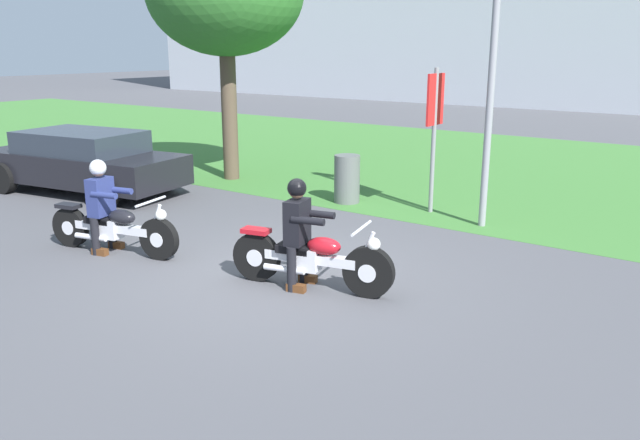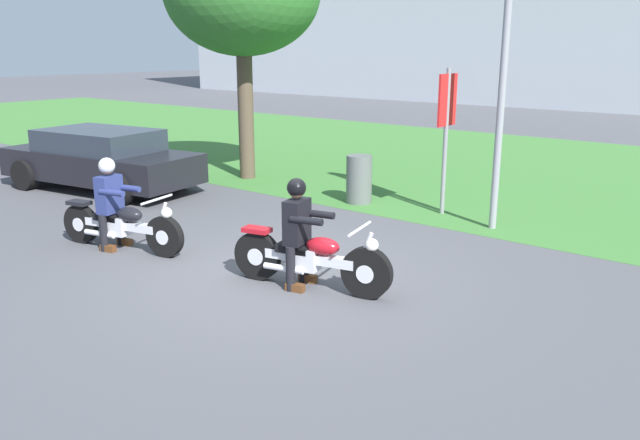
{
  "view_description": "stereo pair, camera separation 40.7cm",
  "coord_description": "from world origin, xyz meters",
  "px_view_note": "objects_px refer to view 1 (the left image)",
  "views": [
    {
      "loc": [
        5.17,
        -6.19,
        2.96
      ],
      "look_at": [
        0.59,
        0.13,
        0.85
      ],
      "focal_mm": 36.16,
      "sensor_mm": 36.0,
      "label": 1
    },
    {
      "loc": [
        5.49,
        -5.94,
        2.96
      ],
      "look_at": [
        0.59,
        0.13,
        0.85
      ],
      "focal_mm": 36.16,
      "sensor_mm": 36.0,
      "label": 2
    }
  ],
  "objects_px": {
    "motorcycle_follow": "(113,228)",
    "trash_can": "(347,179)",
    "rider_follow": "(102,199)",
    "streetlight_pole": "(503,24)",
    "rider_lead": "(299,225)",
    "motorcycle_lead": "(311,259)",
    "sign_banner": "(435,118)",
    "car_parked": "(83,161)"
  },
  "relations": [
    {
      "from": "motorcycle_follow",
      "to": "trash_can",
      "type": "distance_m",
      "value": 4.78
    },
    {
      "from": "rider_follow",
      "to": "trash_can",
      "type": "height_order",
      "value": "rider_follow"
    },
    {
      "from": "streetlight_pole",
      "to": "trash_can",
      "type": "height_order",
      "value": "streetlight_pole"
    },
    {
      "from": "rider_follow",
      "to": "streetlight_pole",
      "type": "height_order",
      "value": "streetlight_pole"
    },
    {
      "from": "motorcycle_follow",
      "to": "rider_lead",
      "type": "bearing_deg",
      "value": -4.04
    },
    {
      "from": "motorcycle_follow",
      "to": "rider_follow",
      "type": "xyz_separation_m",
      "value": [
        -0.17,
        -0.04,
        0.43
      ]
    },
    {
      "from": "motorcycle_lead",
      "to": "rider_lead",
      "type": "height_order",
      "value": "rider_lead"
    },
    {
      "from": "streetlight_pole",
      "to": "sign_banner",
      "type": "height_order",
      "value": "streetlight_pole"
    },
    {
      "from": "motorcycle_lead",
      "to": "motorcycle_follow",
      "type": "height_order",
      "value": "motorcycle_lead"
    },
    {
      "from": "rider_follow",
      "to": "motorcycle_lead",
      "type": "bearing_deg",
      "value": -3.73
    },
    {
      "from": "rider_follow",
      "to": "streetlight_pole",
      "type": "relative_size",
      "value": 0.27
    },
    {
      "from": "motorcycle_lead",
      "to": "rider_follow",
      "type": "height_order",
      "value": "rider_follow"
    },
    {
      "from": "rider_follow",
      "to": "sign_banner",
      "type": "relative_size",
      "value": 0.53
    },
    {
      "from": "motorcycle_lead",
      "to": "car_parked",
      "type": "height_order",
      "value": "car_parked"
    },
    {
      "from": "rider_follow",
      "to": "streetlight_pole",
      "type": "bearing_deg",
      "value": 35.08
    },
    {
      "from": "rider_lead",
      "to": "motorcycle_follow",
      "type": "bearing_deg",
      "value": 175.96
    },
    {
      "from": "streetlight_pole",
      "to": "car_parked",
      "type": "bearing_deg",
      "value": -163.2
    },
    {
      "from": "streetlight_pole",
      "to": "sign_banner",
      "type": "relative_size",
      "value": 1.99
    },
    {
      "from": "trash_can",
      "to": "motorcycle_follow",
      "type": "bearing_deg",
      "value": -102.32
    },
    {
      "from": "sign_banner",
      "to": "rider_lead",
      "type": "bearing_deg",
      "value": -85.22
    },
    {
      "from": "rider_lead",
      "to": "rider_follow",
      "type": "relative_size",
      "value": 1.01
    },
    {
      "from": "motorcycle_lead",
      "to": "rider_follow",
      "type": "xyz_separation_m",
      "value": [
        -3.39,
        -0.57,
        0.41
      ]
    },
    {
      "from": "motorcycle_lead",
      "to": "trash_can",
      "type": "xyz_separation_m",
      "value": [
        -2.21,
        4.13,
        0.07
      ]
    },
    {
      "from": "streetlight_pole",
      "to": "sign_banner",
      "type": "distance_m",
      "value": 2.04
    },
    {
      "from": "streetlight_pole",
      "to": "trash_can",
      "type": "distance_m",
      "value": 4.07
    },
    {
      "from": "trash_can",
      "to": "sign_banner",
      "type": "distance_m",
      "value": 2.11
    },
    {
      "from": "motorcycle_lead",
      "to": "streetlight_pole",
      "type": "xyz_separation_m",
      "value": [
        0.73,
        4.06,
        2.89
      ]
    },
    {
      "from": "motorcycle_follow",
      "to": "rider_follow",
      "type": "bearing_deg",
      "value": 179.13
    },
    {
      "from": "rider_follow",
      "to": "trash_can",
      "type": "xyz_separation_m",
      "value": [
        1.18,
        4.7,
        -0.34
      ]
    },
    {
      "from": "rider_follow",
      "to": "motorcycle_follow",
      "type": "bearing_deg",
      "value": -0.87
    },
    {
      "from": "streetlight_pole",
      "to": "car_parked",
      "type": "height_order",
      "value": "streetlight_pole"
    },
    {
      "from": "sign_banner",
      "to": "car_parked",
      "type": "height_order",
      "value": "sign_banner"
    },
    {
      "from": "streetlight_pole",
      "to": "sign_banner",
      "type": "xyz_separation_m",
      "value": [
        -1.26,
        0.34,
        -1.56
      ]
    },
    {
      "from": "rider_lead",
      "to": "sign_banner",
      "type": "xyz_separation_m",
      "value": [
        -0.37,
        4.44,
        0.91
      ]
    },
    {
      "from": "sign_banner",
      "to": "motorcycle_follow",
      "type": "bearing_deg",
      "value": -118.58
    },
    {
      "from": "rider_lead",
      "to": "streetlight_pole",
      "type": "relative_size",
      "value": 0.27
    },
    {
      "from": "motorcycle_follow",
      "to": "trash_can",
      "type": "bearing_deg",
      "value": 64.38
    },
    {
      "from": "trash_can",
      "to": "sign_banner",
      "type": "xyz_separation_m",
      "value": [
        1.67,
        0.27,
        1.26
      ]
    },
    {
      "from": "rider_lead",
      "to": "motorcycle_follow",
      "type": "relative_size",
      "value": 0.64
    },
    {
      "from": "sign_banner",
      "to": "car_parked",
      "type": "xyz_separation_m",
      "value": [
        -6.63,
        -2.72,
        -1.06
      ]
    },
    {
      "from": "motorcycle_follow",
      "to": "sign_banner",
      "type": "distance_m",
      "value": 5.78
    },
    {
      "from": "motorcycle_lead",
      "to": "trash_can",
      "type": "bearing_deg",
      "value": 104.82
    }
  ]
}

